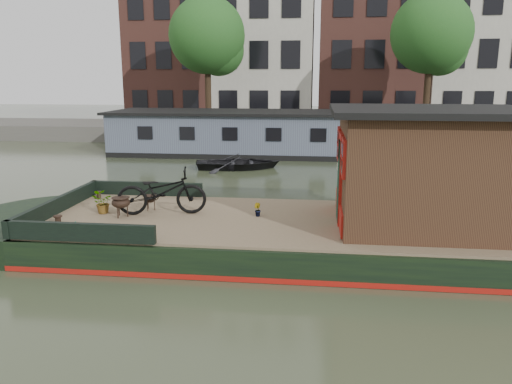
# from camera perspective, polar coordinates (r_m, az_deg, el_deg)

# --- Properties ---
(ground) EXTENTS (120.00, 120.00, 0.00)m
(ground) POSITION_cam_1_polar(r_m,az_deg,el_deg) (11.04, 7.07, -6.53)
(ground) COLOR #313A25
(ground) RESTS_ON ground
(houseboat_hull) EXTENTS (14.01, 4.02, 0.60)m
(houseboat_hull) POSITION_cam_1_polar(r_m,az_deg,el_deg) (11.02, 0.14, -4.97)
(houseboat_hull) COLOR black
(houseboat_hull) RESTS_ON ground
(houseboat_deck) EXTENTS (11.80, 3.80, 0.05)m
(houseboat_deck) POSITION_cam_1_polar(r_m,az_deg,el_deg) (10.85, 7.16, -3.42)
(houseboat_deck) COLOR #7D644D
(houseboat_deck) RESTS_ON houseboat_hull
(bow_bulwark) EXTENTS (3.00, 4.00, 0.35)m
(bow_bulwark) POSITION_cam_1_polar(r_m,az_deg,el_deg) (11.88, -18.05, -1.53)
(bow_bulwark) COLOR black
(bow_bulwark) RESTS_ON houseboat_deck
(cabin) EXTENTS (4.00, 3.50, 2.42)m
(cabin) POSITION_cam_1_polar(r_m,az_deg,el_deg) (10.82, 19.02, 2.74)
(cabin) COLOR black
(cabin) RESTS_ON houseboat_deck
(bicycle) EXTENTS (2.09, 1.11, 1.04)m
(bicycle) POSITION_cam_1_polar(r_m,az_deg,el_deg) (11.37, -10.73, 0.05)
(bicycle) COLOR black
(bicycle) RESTS_ON houseboat_deck
(potted_plant_b) EXTENTS (0.21, 0.21, 0.30)m
(potted_plant_b) POSITION_cam_1_polar(r_m,az_deg,el_deg) (11.09, 0.15, -2.03)
(potted_plant_b) COLOR brown
(potted_plant_b) RESTS_ON houseboat_deck
(potted_plant_c) EXTENTS (0.51, 0.46, 0.49)m
(potted_plant_c) POSITION_cam_1_polar(r_m,az_deg,el_deg) (11.83, -17.23, -1.18)
(potted_plant_c) COLOR #985C2C
(potted_plant_c) RESTS_ON houseboat_deck
(potted_plant_e) EXTENTS (0.19, 0.19, 0.31)m
(potted_plant_e) POSITION_cam_1_polar(r_m,az_deg,el_deg) (10.23, -19.80, -4.05)
(potted_plant_e) COLOR #9E632E
(potted_plant_e) RESTS_ON houseboat_deck
(brazier_front) EXTENTS (0.39, 0.39, 0.35)m
(brazier_front) POSITION_cam_1_polar(r_m,az_deg,el_deg) (11.85, -12.02, -1.21)
(brazier_front) COLOR black
(brazier_front) RESTS_ON houseboat_deck
(brazier_rear) EXTENTS (0.51, 0.51, 0.45)m
(brazier_rear) POSITION_cam_1_polar(r_m,az_deg,el_deg) (11.41, -15.15, -1.67)
(brazier_rear) COLOR black
(brazier_rear) RESTS_ON houseboat_deck
(bollard_port) EXTENTS (0.15, 0.15, 0.18)m
(bollard_port) POSITION_cam_1_polar(r_m,az_deg,el_deg) (13.40, -17.53, -0.30)
(bollard_port) COLOR black
(bollard_port) RESTS_ON houseboat_deck
(bollard_stbd) EXTENTS (0.18, 0.18, 0.20)m
(bollard_stbd) POSITION_cam_1_polar(r_m,az_deg,el_deg) (11.24, -21.68, -3.01)
(bollard_stbd) COLOR black
(bollard_stbd) RESTS_ON houseboat_deck
(dinghy) EXTENTS (3.89, 3.12, 0.72)m
(dinghy) POSITION_cam_1_polar(r_m,az_deg,el_deg) (20.75, -2.05, 3.69)
(dinghy) COLOR black
(dinghy) RESTS_ON ground
(far_houseboat) EXTENTS (20.40, 4.40, 2.11)m
(far_houseboat) POSITION_cam_1_polar(r_m,az_deg,el_deg) (24.57, 7.13, 6.45)
(far_houseboat) COLOR #515D6C
(far_houseboat) RESTS_ON ground
(quay) EXTENTS (60.00, 6.00, 0.90)m
(quay) POSITION_cam_1_polar(r_m,az_deg,el_deg) (31.09, 7.09, 6.80)
(quay) COLOR #47443F
(quay) RESTS_ON ground
(townhouse_row) EXTENTS (27.25, 8.00, 16.50)m
(townhouse_row) POSITION_cam_1_polar(r_m,az_deg,el_deg) (38.16, 7.66, 19.08)
(townhouse_row) COLOR brown
(townhouse_row) RESTS_ON ground
(tree_left) EXTENTS (4.40, 4.40, 7.40)m
(tree_left) POSITION_cam_1_polar(r_m,az_deg,el_deg) (30.24, -5.30, 17.01)
(tree_left) COLOR #332316
(tree_left) RESTS_ON quay
(tree_right) EXTENTS (4.40, 4.40, 7.40)m
(tree_right) POSITION_cam_1_polar(r_m,az_deg,el_deg) (30.23, 19.62, 16.36)
(tree_right) COLOR #332316
(tree_right) RESTS_ON quay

